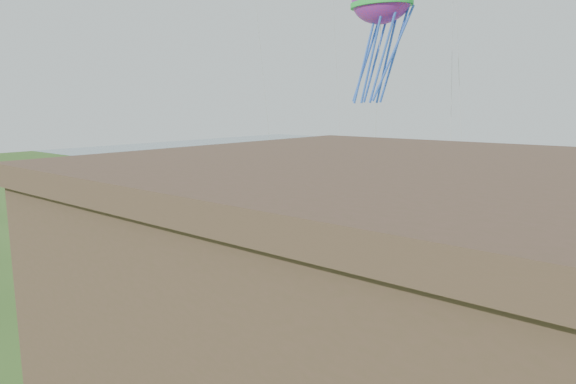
% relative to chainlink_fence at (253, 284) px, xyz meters
% --- Properties ---
extents(ground, '(160.00, 160.00, 0.00)m').
position_rel_chainlink_fence_xyz_m(ground, '(0.00, -6.00, -0.55)').
color(ground, '#31551D').
rests_on(ground, ground).
extents(sand_beach, '(72.00, 20.00, 0.02)m').
position_rel_chainlink_fence_xyz_m(sand_beach, '(0.00, 16.00, -0.55)').
color(sand_beach, tan).
rests_on(sand_beach, ground).
extents(ocean, '(160.00, 68.00, 0.02)m').
position_rel_chainlink_fence_xyz_m(ocean, '(0.00, 60.00, -0.55)').
color(ocean, slate).
rests_on(ocean, ground).
extents(chainlink_fence, '(36.20, 0.20, 1.25)m').
position_rel_chainlink_fence_xyz_m(chainlink_fence, '(0.00, 0.00, 0.00)').
color(chainlink_fence, brown).
rests_on(chainlink_fence, ground).
extents(octopus_kite, '(3.80, 2.97, 7.10)m').
position_rel_chainlink_fence_xyz_m(octopus_kite, '(1.15, 8.55, 11.37)').
color(octopus_kite, '#FD274B').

